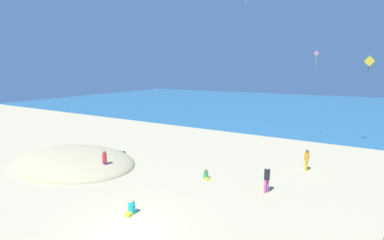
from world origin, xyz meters
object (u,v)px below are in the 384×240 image
object	(u,v)px
person_1	(307,159)
person_4	(131,208)
person_2	(267,177)
person_3	(206,175)
kite_pink	(316,54)
cooler_box	(123,151)
kite_yellow	(369,61)
person_0	(105,160)

from	to	relation	value
person_1	person_4	size ratio (longest dim) A/B	2.08
person_2	person_1	bearing A→B (deg)	99.91
person_3	kite_pink	xyz separation A→B (m)	(5.21, 14.07, 8.73)
person_2	kite_pink	world-z (taller)	kite_pink
cooler_box	person_2	xyz separation A→B (m)	(13.24, -1.48, 0.86)
person_3	person_4	distance (m)	6.01
person_3	person_1	bearing A→B (deg)	79.70
person_3	person_4	bearing A→B (deg)	-64.67
cooler_box	person_3	size ratio (longest dim) A/B	0.83
kite_pink	kite_yellow	distance (m)	4.54
cooler_box	person_2	distance (m)	13.35
person_1	person_4	xyz separation A→B (m)	(-7.26, -10.78, -0.65)
person_3	cooler_box	bearing A→B (deg)	-149.76
person_0	person_3	distance (m)	7.45
person_2	person_4	distance (m)	8.06
person_3	kite_pink	world-z (taller)	kite_pink
person_1	cooler_box	bearing A→B (deg)	37.10
person_2	kite_pink	size ratio (longest dim) A/B	1.18
person_0	person_4	bearing A→B (deg)	-122.40
cooler_box	person_2	bearing A→B (deg)	-6.36
person_3	person_4	size ratio (longest dim) A/B	0.87
person_0	kite_yellow	distance (m)	24.59
person_4	kite_yellow	distance (m)	24.10
person_1	kite_pink	world-z (taller)	kite_pink
person_0	person_2	distance (m)	11.33
person_1	person_2	distance (m)	5.26
person_0	person_3	size ratio (longest dim) A/B	2.42
person_2	person_3	xyz separation A→B (m)	(-4.08, 0.02, -0.73)
cooler_box	kite_pink	world-z (taller)	kite_pink
person_1	person_0	bearing A→B (deg)	54.48
cooler_box	person_4	xyz separation A→B (m)	(7.71, -7.29, 0.17)
kite_yellow	person_3	bearing A→B (deg)	-124.62
person_3	person_2	bearing A→B (deg)	39.04
cooler_box	person_2	world-z (taller)	person_2
cooler_box	kite_yellow	xyz separation A→B (m)	(18.84, 12.57, 8.05)
person_1	person_2	bearing A→B (deg)	94.77
person_4	person_1	bearing A→B (deg)	141.90
person_0	cooler_box	bearing A→B (deg)	26.88
person_4	kite_yellow	bearing A→B (deg)	146.59
person_2	kite_yellow	xyz separation A→B (m)	(5.60, 14.05, 7.20)
person_3	person_0	bearing A→B (deg)	-120.41
person_3	kite_yellow	xyz separation A→B (m)	(9.68, 14.03, 7.93)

